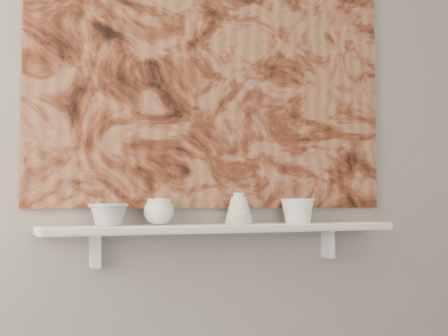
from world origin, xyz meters
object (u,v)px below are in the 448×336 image
painting (220,69)px  bowl_white (298,211)px  bell_vessel (239,208)px  shelf (228,228)px  bowl_grey (109,214)px  cup_cream (159,211)px

painting → bowl_white: size_ratio=11.05×
bell_vessel → bowl_white: size_ratio=0.88×
shelf → painting: 0.63m
shelf → bowl_white: 0.31m
bowl_grey → bell_vessel: size_ratio=1.18×
shelf → painting: bearing=90.0°
bowl_grey → cup_cream: bearing=0.0°
bowl_grey → cup_cream: cup_cream is taller
bell_vessel → cup_cream: bearing=180.0°
shelf → bell_vessel: bearing=0.0°
painting → cup_cream: (-0.28, -0.08, -0.56)m
painting → cup_cream: bearing=-163.7°
shelf → bowl_grey: 0.46m
painting → shelf: bearing=-90.0°
cup_cream → bell_vessel: 0.32m
bell_vessel → bowl_white: bearing=0.0°
painting → bowl_white: (0.31, -0.08, -0.56)m
cup_cream → bell_vessel: (0.32, 0.00, 0.01)m
cup_cream → bowl_white: size_ratio=0.79×
bowl_grey → cup_cream: (0.18, 0.00, 0.01)m
shelf → bowl_grey: size_ratio=9.99×
cup_cream → painting: bearing=16.3°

